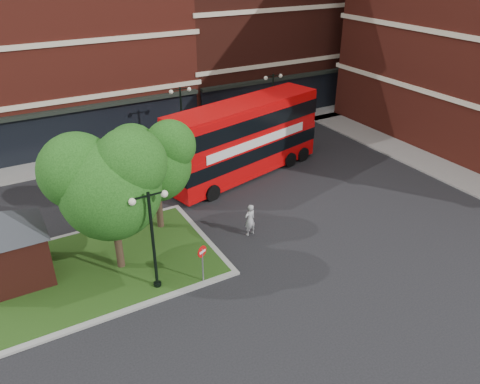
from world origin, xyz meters
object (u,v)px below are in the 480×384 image
woman (250,220)px  car_white (227,134)px  car_silver (155,142)px  bus (244,134)px

woman → car_white: woman is taller
car_silver → car_white: size_ratio=0.92×
car_silver → bus: bearing=-151.5°
woman → car_white: bearing=-121.3°
woman → car_white: 13.57m
woman → car_silver: 13.91m
car_silver → car_white: car_white is taller
bus → car_white: 6.38m
bus → woman: 7.91m
bus → car_white: size_ratio=2.88×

